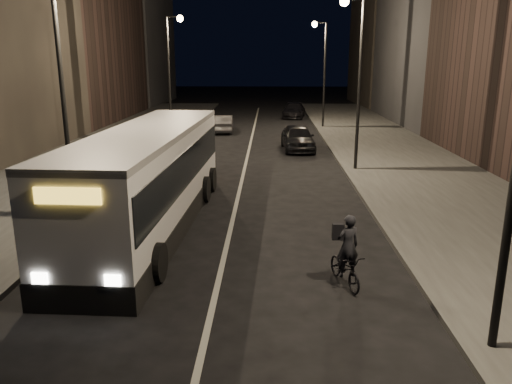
# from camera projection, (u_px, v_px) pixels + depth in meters

# --- Properties ---
(ground) EXTENTS (180.00, 180.00, 0.00)m
(ground) POSITION_uv_depth(u_px,v_px,m) (222.00, 266.00, 13.67)
(ground) COLOR black
(ground) RESTS_ON ground
(sidewalk_right) EXTENTS (7.00, 70.00, 0.16)m
(sidewalk_right) POSITION_uv_depth(u_px,v_px,m) (403.00, 162.00, 26.94)
(sidewalk_right) COLOR #343432
(sidewalk_right) RESTS_ON ground
(sidewalk_left) EXTENTS (7.00, 70.00, 0.16)m
(sidewalk_left) POSITION_uv_depth(u_px,v_px,m) (92.00, 160.00, 27.39)
(sidewalk_left) COLOR #343432
(sidewalk_left) RESTS_ON ground
(streetlight_right_mid) EXTENTS (1.20, 0.44, 8.12)m
(streetlight_right_mid) POSITION_uv_depth(u_px,v_px,m) (355.00, 62.00, 23.72)
(streetlight_right_mid) COLOR black
(streetlight_right_mid) RESTS_ON sidewalk_right
(streetlight_right_far) EXTENTS (1.20, 0.44, 8.12)m
(streetlight_right_far) POSITION_uv_depth(u_px,v_px,m) (322.00, 60.00, 39.16)
(streetlight_right_far) COLOR black
(streetlight_right_far) RESTS_ON sidewalk_right
(streetlight_left_near) EXTENTS (1.20, 0.44, 8.12)m
(streetlight_left_near) POSITION_uv_depth(u_px,v_px,m) (68.00, 63.00, 16.28)
(streetlight_left_near) COLOR black
(streetlight_left_near) RESTS_ON sidewalk_left
(streetlight_left_far) EXTENTS (1.20, 0.44, 8.12)m
(streetlight_left_far) POSITION_uv_depth(u_px,v_px,m) (172.00, 61.00, 33.66)
(streetlight_left_far) COLOR black
(streetlight_left_far) RESTS_ON sidewalk_left
(city_bus) EXTENTS (3.25, 12.35, 3.30)m
(city_bus) POSITION_uv_depth(u_px,v_px,m) (150.00, 174.00, 16.50)
(city_bus) COLOR silver
(city_bus) RESTS_ON ground
(cyclist_on_bicycle) EXTENTS (1.02, 1.75, 1.90)m
(cyclist_on_bicycle) POSITION_uv_depth(u_px,v_px,m) (346.00, 262.00, 12.35)
(cyclist_on_bicycle) COLOR black
(cyclist_on_bicycle) RESTS_ON ground
(car_near) EXTENTS (2.13, 4.69, 1.56)m
(car_near) POSITION_uv_depth(u_px,v_px,m) (298.00, 138.00, 30.73)
(car_near) COLOR black
(car_near) RESTS_ON ground
(car_mid) EXTENTS (1.61, 4.07, 1.32)m
(car_mid) POSITION_uv_depth(u_px,v_px,m) (223.00, 124.00, 38.23)
(car_mid) COLOR #313134
(car_mid) RESTS_ON ground
(car_far) EXTENTS (2.54, 5.01, 1.39)m
(car_far) POSITION_uv_depth(u_px,v_px,m) (294.00, 110.00, 47.69)
(car_far) COLOR black
(car_far) RESTS_ON ground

